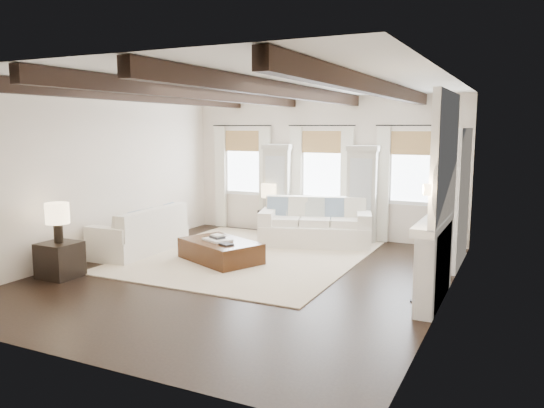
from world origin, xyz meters
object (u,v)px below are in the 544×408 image
at_px(sofa_back, 316,226).
at_px(side_table_back, 269,222).
at_px(sofa_left, 142,234).
at_px(side_table_front, 60,260).
at_px(ottoman, 221,251).

xyz_separation_m(sofa_back, side_table_back, (-1.36, 0.48, -0.11)).
bearing_deg(sofa_left, side_table_back, 60.60).
bearing_deg(side_table_front, ottoman, 47.67).
bearing_deg(side_table_front, sofa_left, 88.01).
bearing_deg(sofa_back, side_table_front, -124.74).
height_order(sofa_back, side_table_back, sofa_back).
xyz_separation_m(sofa_left, ottoman, (1.82, 0.04, -0.17)).
xyz_separation_m(sofa_back, ottoman, (-1.06, -2.18, -0.21)).
bearing_deg(ottoman, side_table_back, 120.55).
xyz_separation_m(sofa_left, side_table_front, (-0.07, -2.03, -0.07)).
xyz_separation_m(sofa_back, sofa_left, (-2.88, -2.23, -0.04)).
xyz_separation_m(ottoman, side_table_back, (-0.29, 2.66, 0.10)).
height_order(side_table_front, side_table_back, side_table_front).
bearing_deg(sofa_left, sofa_back, 37.69).
relative_size(sofa_left, side_table_front, 3.61).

